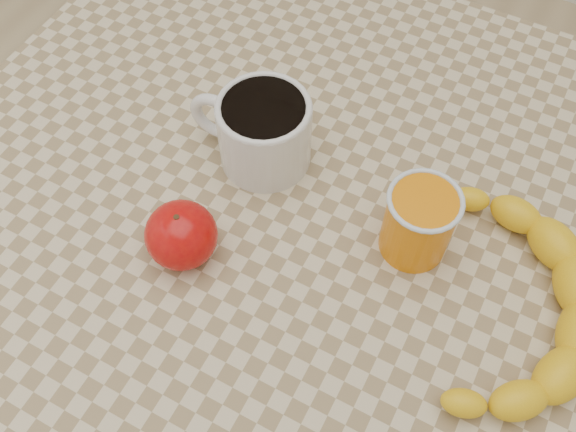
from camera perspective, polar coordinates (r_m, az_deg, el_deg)
The scene contains 6 objects.
ground at distance 1.33m, azimuth 0.00°, elevation -18.03°, with size 3.00×3.00×0.00m, color tan.
table at distance 0.70m, azimuth 0.00°, elevation -4.60°, with size 0.80×0.80×0.75m.
coffee_mug at distance 0.64m, azimuth -2.33°, elevation 7.71°, with size 0.13×0.10×0.08m.
orange_juice_glass at distance 0.60m, azimuth 11.54°, elevation -0.53°, with size 0.07×0.07×0.08m.
apple at distance 0.60m, azimuth -9.47°, elevation -1.68°, with size 0.08×0.08×0.06m.
banana at distance 0.60m, azimuth 19.58°, elevation -7.35°, with size 0.22×0.29×0.04m, color yellow, non-canonical shape.
Camera 1 is at (0.15, -0.29, 1.29)m, focal length 40.00 mm.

